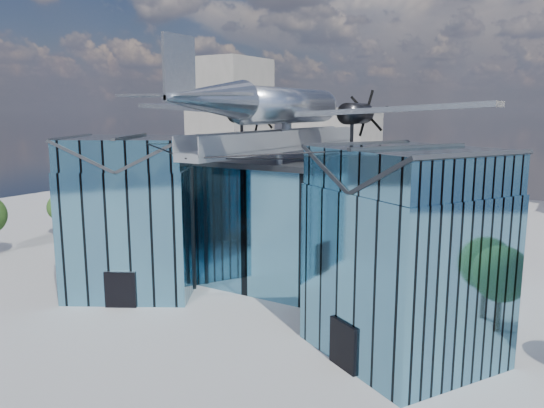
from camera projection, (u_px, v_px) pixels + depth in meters
The scene contains 4 objects.
ground_plane at pixel (257, 310), 36.71m from camera, with size 120.00×120.00×0.00m, color gray.
museum at pixel (298, 218), 40.61m from camera, with size 32.88×24.50×17.60m.
bg_towers at pixel (456, 135), 76.54m from camera, with size 77.00×24.50×26.00m.
tree_side_w at pixel (61, 208), 57.85m from camera, with size 3.79×3.79×4.67m.
Camera 1 is at (19.13, -29.13, 13.76)m, focal length 35.00 mm.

